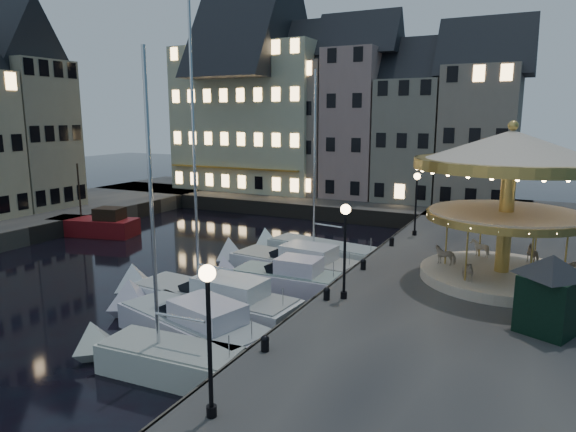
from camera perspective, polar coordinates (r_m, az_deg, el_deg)
The scene contains 29 objects.
ground at distance 25.67m, azimuth -10.16°, elevation -9.93°, with size 160.00×160.00×0.00m, color black.
quay_east at distance 26.51m, azimuth 24.20°, elevation -8.58°, with size 16.00×56.00×1.30m, color #474442.
quay_north at distance 52.90m, azimuth 0.92°, elevation 1.84°, with size 44.00×12.00×1.30m, color #474442.
quaywall_e at distance 27.84m, azimuth 7.45°, elevation -6.75°, with size 0.15×44.00×1.30m, color #47423A.
quaywall_n at distance 46.72m, azimuth -0.04°, elevation 0.61°, with size 48.00×0.15×1.30m, color #47423A.
streetlamp_a at distance 13.48m, azimuth -8.80°, elevation -11.31°, with size 0.44×0.44×4.17m.
streetlamp_b at distance 22.00m, azimuth 6.35°, elevation -2.42°, with size 0.44×0.44×4.17m.
streetlamp_c at distance 34.78m, azimuth 14.07°, elevation 2.29°, with size 0.44×0.44×4.17m.
bollard_a at distance 17.84m, azimuth -2.57°, elevation -13.87°, with size 0.30×0.30×0.57m.
bollard_b at distance 22.44m, azimuth 4.32°, elevation -8.54°, with size 0.30×0.30×0.57m.
bollard_c at distance 26.93m, azimuth 8.36°, elevation -5.27°, with size 0.30×0.30×0.57m.
bollard_d at distance 32.03m, azimuth 11.45°, elevation -2.74°, with size 0.30×0.30×0.57m.
townhouse_na at distance 59.75m, azimuth -8.35°, elevation 9.65°, with size 5.50×8.00×12.80m.
townhouse_nb at distance 56.82m, azimuth -3.77°, elevation 10.18°, with size 6.16×8.00×13.80m.
townhouse_nc at distance 54.03m, azimuth 1.88°, elevation 10.68°, with size 6.82×8.00×14.80m.
townhouse_nd at distance 51.90m, azimuth 7.78°, elevation 11.13°, with size 5.50×8.00×15.80m.
townhouse_ne at distance 50.42m, azimuth 13.68°, elevation 9.22°, with size 6.16×8.00×12.80m.
townhouse_nf at distance 49.41m, azimuth 20.64°, elevation 9.38°, with size 6.82×8.00×13.80m.
townhouse_wc at distance 50.44m, azimuth -27.32°, elevation 9.11°, with size 8.80×5.50×14.20m.
hotel_corner at distance 56.79m, azimuth -3.74°, elevation 11.69°, with size 17.60×9.00×16.80m.
motorboat_a at distance 19.70m, azimuth -14.21°, elevation -15.13°, with size 6.35×2.32×10.49m.
motorboat_b at distance 22.02m, azimuth -11.06°, elevation -11.80°, with size 8.56×4.49×2.15m.
motorboat_c at distance 24.64m, azimuth -9.05°, elevation -9.12°, with size 9.56×3.14×12.66m.
motorboat_d at distance 27.24m, azimuth -0.94°, elevation -7.09°, with size 6.79×2.33×2.15m.
motorboat_e at distance 29.94m, azimuth 0.13°, elevation -5.39°, with size 8.74×3.29×2.15m.
motorboat_f at distance 33.31m, azimuth 3.10°, elevation -3.91°, with size 8.57×3.48×11.32m.
red_fishing_boat at distance 42.61m, azimuth -20.65°, elevation -1.08°, with size 7.20×3.88×5.75m.
carousel at distance 26.03m, azimuth 23.38°, elevation 3.98°, with size 8.71×8.71×7.62m.
ticket_kiosk at distance 20.94m, azimuth 27.20°, elevation -6.38°, with size 2.85×2.85×3.34m.
Camera 1 is at (14.50, -19.12, 9.11)m, focal length 32.00 mm.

